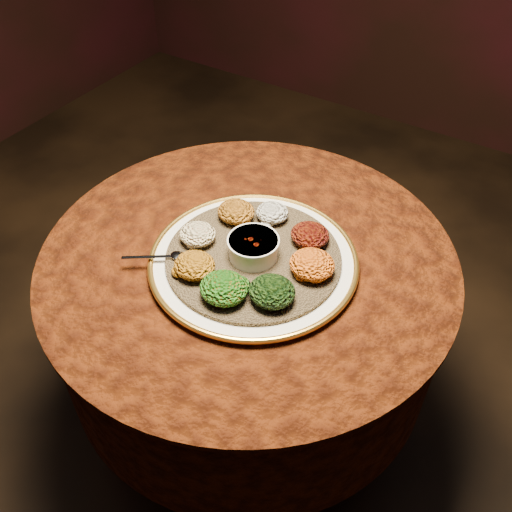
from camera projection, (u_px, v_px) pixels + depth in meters
The scene contains 13 objects.
table at pixel (249, 306), 1.43m from camera, with size 0.96×0.96×0.73m.
platter at pixel (253, 261), 1.27m from camera, with size 0.54×0.54×0.02m.
injera at pixel (253, 257), 1.26m from camera, with size 0.39×0.39×0.01m, color brown.
stew_bowl at pixel (253, 247), 1.24m from camera, with size 0.11×0.11×0.05m.
spoon at pixel (173, 256), 1.25m from camera, with size 0.13×0.09×0.01m.
portion_ayib at pixel (272, 213), 1.34m from camera, with size 0.08×0.07×0.04m, color beige.
portion_kitfo at pixel (310, 235), 1.28m from camera, with size 0.09×0.08×0.04m, color black.
portion_tikil at pixel (312, 264), 1.21m from camera, with size 0.10×0.09×0.05m, color #AB5F0E.
portion_gomen at pixel (272, 291), 1.15m from camera, with size 0.10×0.09×0.05m, color black.
portion_mixveg at pixel (224, 288), 1.16m from camera, with size 0.10×0.10×0.05m, color #9E290A.
portion_kik at pixel (195, 265), 1.21m from camera, with size 0.09×0.08×0.04m, color #9D590D.
portion_timatim at pixel (198, 234), 1.28m from camera, with size 0.08×0.08×0.04m, color maroon.
portion_shiro at pixel (236, 212), 1.34m from camera, with size 0.09×0.08×0.04m, color #9E5713.
Camera 1 is at (0.52, -0.79, 1.63)m, focal length 40.00 mm.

